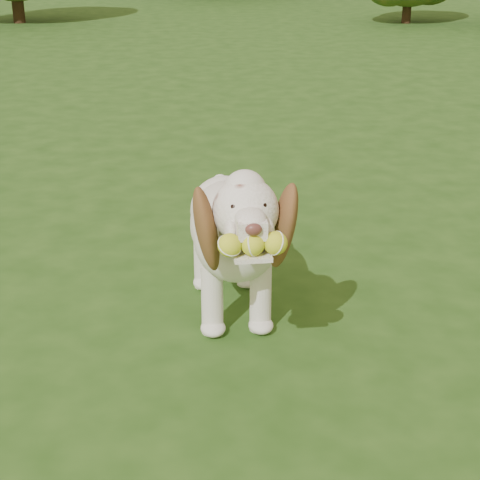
{
  "coord_description": "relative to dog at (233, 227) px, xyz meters",
  "views": [
    {
      "loc": [
        -0.38,
        -2.38,
        1.49
      ],
      "look_at": [
        -0.16,
        0.19,
        0.42
      ],
      "focal_mm": 60.0,
      "sensor_mm": 36.0,
      "label": 1
    }
  ],
  "objects": [
    {
      "name": "ground",
      "position": [
        0.17,
        -0.41,
        -0.38
      ],
      "size": [
        80.0,
        80.0,
        0.0
      ],
      "primitive_type": "plane",
      "color": "#1F4112",
      "rests_on": "ground"
    },
    {
      "name": "dog",
      "position": [
        0.0,
        0.0,
        0.0
      ],
      "size": [
        0.38,
        1.09,
        0.71
      ],
      "rotation": [
        0.0,
        0.0,
        0.04
      ],
      "color": "white",
      "rests_on": "ground"
    }
  ]
}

